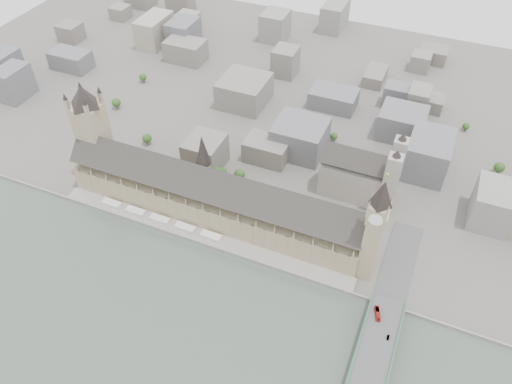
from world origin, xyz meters
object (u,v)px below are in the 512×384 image
at_px(palace_of_westminster, 213,197).
at_px(westminster_abbey, 362,175).
at_px(elizabeth_tower, 375,225).
at_px(car_silver, 388,337).
at_px(victoria_tower, 92,129).
at_px(red_bus_north, 378,313).

bearing_deg(palace_of_westminster, westminster_abbey, 34.17).
distance_m(elizabeth_tower, car_silver, 78.58).
xyz_separation_m(elizabeth_tower, victoria_tower, (-260.00, 18.00, -2.88)).
xyz_separation_m(palace_of_westminster, red_bus_north, (156.69, -51.64, -10.75)).
bearing_deg(palace_of_westminster, car_silver, -21.79).
height_order(palace_of_westminster, westminster_abbey, westminster_abbey).
distance_m(westminster_abbey, car_silver, 153.95).
distance_m(victoria_tower, red_bus_north, 287.92).
relative_size(westminster_abbey, red_bus_north, 5.57).
distance_m(palace_of_westminster, red_bus_north, 165.33).
xyz_separation_m(red_bus_north, car_silver, (11.10, -15.43, -1.00)).
bearing_deg(westminster_abbey, car_silver, -68.23).
height_order(victoria_tower, car_silver, victoria_tower).
bearing_deg(victoria_tower, red_bus_north, -11.74).
bearing_deg(car_silver, elizabeth_tower, 115.20).
distance_m(red_bus_north, car_silver, 19.03).
height_order(elizabeth_tower, westminster_abbey, elizabeth_tower).
relative_size(palace_of_westminster, victoria_tower, 2.65).
height_order(palace_of_westminster, red_bus_north, palace_of_westminster).
relative_size(elizabeth_tower, red_bus_north, 8.80).
distance_m(palace_of_westminster, elizabeth_tower, 142.94).
bearing_deg(elizabeth_tower, car_silver, -61.72).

